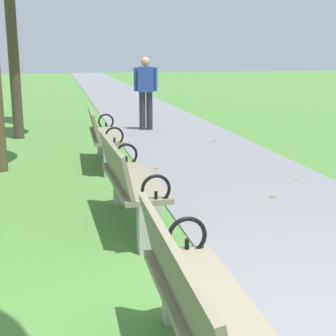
{
  "coord_description": "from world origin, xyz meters",
  "views": [
    {
      "loc": [
        -1.16,
        -2.08,
        1.77
      ],
      "look_at": [
        -0.05,
        2.9,
        0.55
      ],
      "focal_mm": 52.6,
      "sensor_mm": 36.0,
      "label": 1
    }
  ],
  "objects_px": {
    "park_bench_2": "(128,180)",
    "park_bench_3": "(103,135)",
    "park_bench_1": "(203,311)",
    "pedestrian_walking": "(146,89)"
  },
  "relations": [
    {
      "from": "park_bench_2",
      "to": "park_bench_3",
      "type": "relative_size",
      "value": 1.0
    },
    {
      "from": "park_bench_1",
      "to": "park_bench_3",
      "type": "bearing_deg",
      "value": 90.0
    },
    {
      "from": "park_bench_2",
      "to": "park_bench_3",
      "type": "distance_m",
      "value": 2.84
    },
    {
      "from": "park_bench_1",
      "to": "park_bench_2",
      "type": "bearing_deg",
      "value": 90.0
    },
    {
      "from": "park_bench_3",
      "to": "park_bench_1",
      "type": "bearing_deg",
      "value": -90.0
    },
    {
      "from": "park_bench_1",
      "to": "park_bench_2",
      "type": "relative_size",
      "value": 0.99
    },
    {
      "from": "park_bench_2",
      "to": "park_bench_3",
      "type": "bearing_deg",
      "value": 90.0
    },
    {
      "from": "park_bench_3",
      "to": "park_bench_2",
      "type": "bearing_deg",
      "value": -90.0
    },
    {
      "from": "park_bench_1",
      "to": "pedestrian_walking",
      "type": "relative_size",
      "value": 0.99
    },
    {
      "from": "park_bench_2",
      "to": "park_bench_1",
      "type": "bearing_deg",
      "value": -90.0
    }
  ]
}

